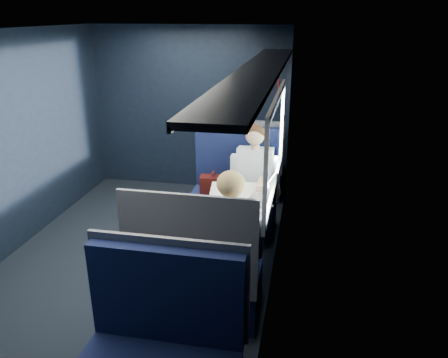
% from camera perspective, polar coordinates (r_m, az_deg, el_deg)
% --- Properties ---
extents(ground, '(2.80, 4.20, 0.01)m').
position_cam_1_polar(ground, '(4.84, -10.67, -9.87)').
color(ground, black).
extents(room_shell, '(3.00, 4.40, 2.40)m').
position_cam_1_polar(room_shell, '(4.28, -11.70, 7.42)').
color(room_shell, black).
rests_on(room_shell, ground).
extents(table, '(0.62, 1.00, 0.74)m').
position_cam_1_polar(table, '(4.28, 1.75, -3.71)').
color(table, '#54565E').
rests_on(table, ground).
extents(seat_bay_near, '(1.04, 0.62, 1.26)m').
position_cam_1_polar(seat_bay_near, '(5.19, 1.21, -2.04)').
color(seat_bay_near, '#0C1339').
rests_on(seat_bay_near, ground).
extents(seat_bay_far, '(1.04, 0.62, 1.26)m').
position_cam_1_polar(seat_bay_far, '(3.68, -3.44, -12.62)').
color(seat_bay_far, '#0C1339').
rests_on(seat_bay_far, ground).
extents(seat_row_front, '(1.04, 0.51, 1.16)m').
position_cam_1_polar(seat_row_front, '(6.04, 2.78, 1.23)').
color(seat_row_front, '#0C1339').
rests_on(seat_row_front, ground).
extents(man, '(0.53, 0.56, 1.32)m').
position_cam_1_polar(man, '(4.89, 3.87, 0.18)').
color(man, black).
rests_on(man, ground).
extents(woman, '(0.53, 0.56, 1.32)m').
position_cam_1_polar(woman, '(3.61, 0.98, -7.46)').
color(woman, black).
rests_on(woman, ground).
extents(papers, '(0.60, 0.79, 0.01)m').
position_cam_1_polar(papers, '(4.33, 1.40, -2.21)').
color(papers, white).
rests_on(papers, table).
extents(laptop, '(0.31, 0.37, 0.25)m').
position_cam_1_polar(laptop, '(4.21, 5.69, -2.06)').
color(laptop, silver).
rests_on(laptop, table).
extents(bottle_small, '(0.06, 0.06, 0.22)m').
position_cam_1_polar(bottle_small, '(4.54, 5.40, 0.08)').
color(bottle_small, silver).
rests_on(bottle_small, table).
extents(cup, '(0.07, 0.07, 0.08)m').
position_cam_1_polar(cup, '(4.54, 6.24, -0.67)').
color(cup, white).
rests_on(cup, table).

